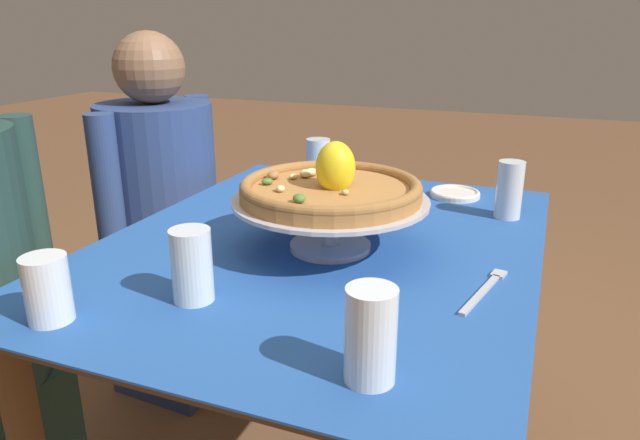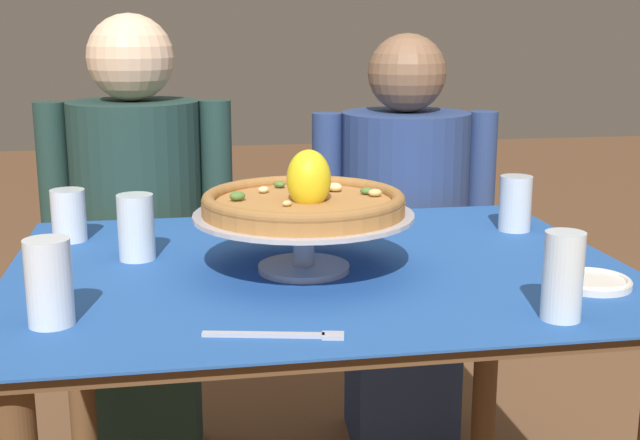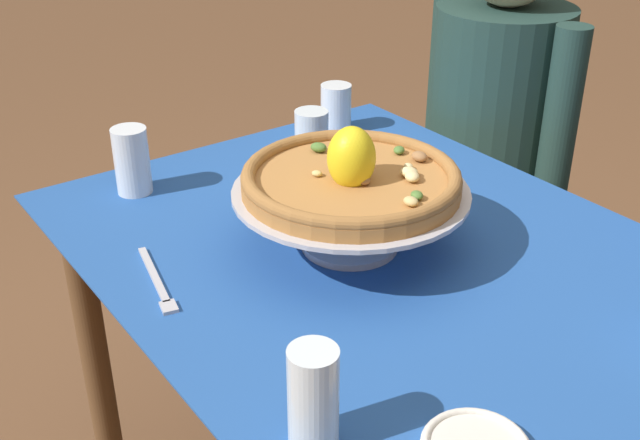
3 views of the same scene
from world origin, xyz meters
name	(u,v)px [view 2 (image 2 of 3)]	position (x,y,z in m)	size (l,w,h in m)	color
dining_table	(318,324)	(0.00, 0.00, 0.64)	(1.14, 0.90, 0.75)	brown
pizza_stand	(304,227)	(-0.03, -0.03, 0.83)	(0.40, 0.40, 0.11)	#B7B7C1
pizza	(304,200)	(-0.03, -0.03, 0.89)	(0.37, 0.37, 0.12)	#AD753D
water_glass_back_right	(515,207)	(0.47, 0.19, 0.80)	(0.07, 0.07, 0.12)	silver
water_glass_front_left	(49,287)	(-0.45, -0.25, 0.81)	(0.07, 0.07, 0.13)	white
water_glass_back_left	(69,218)	(-0.48, 0.27, 0.80)	(0.07, 0.07, 0.11)	white
water_glass_front_right	(563,282)	(0.31, -0.36, 0.81)	(0.06, 0.06, 0.14)	silver
water_glass_side_left	(136,231)	(-0.34, 0.10, 0.81)	(0.07, 0.07, 0.13)	silver
side_plate	(592,281)	(0.44, -0.21, 0.76)	(0.13, 0.13, 0.02)	silver
dinner_fork	(282,335)	(-0.12, -0.36, 0.76)	(0.21, 0.06, 0.01)	#B7B7C1
diner_left	(141,259)	(-0.36, 0.68, 0.59)	(0.49, 0.36, 1.22)	#1E3833
diner_right	(403,254)	(0.36, 0.68, 0.57)	(0.51, 0.37, 1.17)	navy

